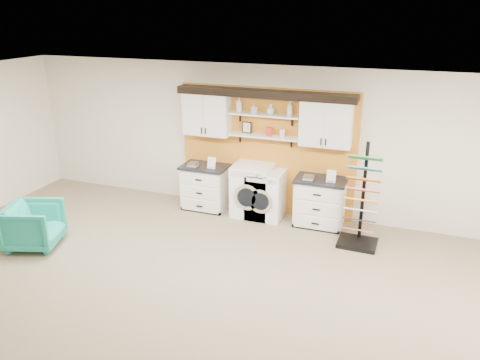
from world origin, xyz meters
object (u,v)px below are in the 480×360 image
at_px(washer, 253,190).
at_px(armchair, 34,225).
at_px(sample_rack, 360,214).
at_px(base_cabinet_left, 206,187).
at_px(dryer, 266,194).
at_px(base_cabinet_right, 320,202).

xyz_separation_m(washer, armchair, (-2.99, -2.43, -0.13)).
bearing_deg(washer, sample_rack, -14.44).
height_order(base_cabinet_left, dryer, dryer).
height_order(base_cabinet_right, armchair, base_cabinet_right).
xyz_separation_m(base_cabinet_right, dryer, (-1.02, -0.00, 0.01)).
relative_size(washer, sample_rack, 0.57).
bearing_deg(base_cabinet_left, armchair, -129.60).
bearing_deg(dryer, armchair, -143.24).
height_order(washer, dryer, washer).
distance_m(dryer, sample_rack, 1.87).
xyz_separation_m(base_cabinet_left, armchair, (-2.02, -2.44, -0.07)).
xyz_separation_m(base_cabinet_right, sample_rack, (0.77, -0.53, 0.10)).
bearing_deg(base_cabinet_right, sample_rack, -34.64).
distance_m(base_cabinet_right, armchair, 4.92).
height_order(base_cabinet_right, sample_rack, sample_rack).
relative_size(base_cabinet_left, sample_rack, 0.51).
relative_size(base_cabinet_right, washer, 0.91).
relative_size(dryer, armchair, 1.12).
bearing_deg(washer, dryer, 0.00).
bearing_deg(washer, base_cabinet_right, 0.15).
height_order(base_cabinet_left, armchair, base_cabinet_left).
height_order(dryer, armchair, dryer).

